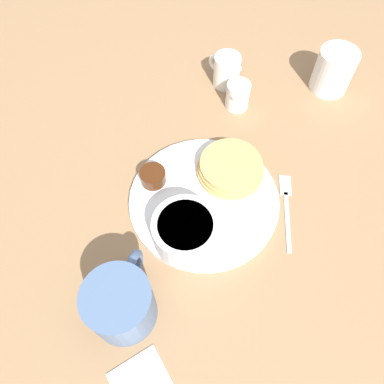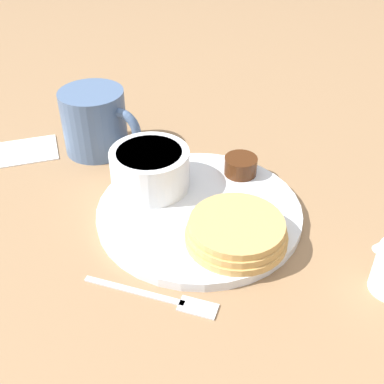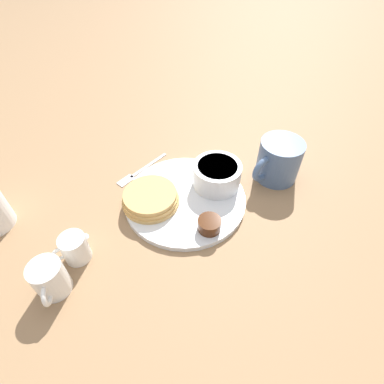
% 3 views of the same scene
% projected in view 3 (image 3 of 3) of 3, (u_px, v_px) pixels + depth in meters
% --- Properties ---
extents(ground_plane, '(4.00, 4.00, 0.00)m').
position_uv_depth(ground_plane, '(185.00, 201.00, 0.64)').
color(ground_plane, '#93704C').
extents(plate, '(0.26, 0.26, 0.01)m').
position_uv_depth(plate, '(185.00, 199.00, 0.63)').
color(plate, white).
rests_on(plate, ground_plane).
extents(pancake_stack, '(0.12, 0.12, 0.03)m').
position_uv_depth(pancake_stack, '(150.00, 198.00, 0.61)').
color(pancake_stack, tan).
rests_on(pancake_stack, plate).
extents(bowl, '(0.10, 0.10, 0.05)m').
position_uv_depth(bowl, '(217.00, 174.00, 0.64)').
color(bowl, white).
rests_on(bowl, plate).
extents(syrup_cup, '(0.04, 0.04, 0.02)m').
position_uv_depth(syrup_cup, '(209.00, 224.00, 0.56)').
color(syrup_cup, '#47230F').
rests_on(syrup_cup, plate).
extents(butter_ramekin, '(0.05, 0.05, 0.04)m').
position_uv_depth(butter_ramekin, '(225.00, 181.00, 0.64)').
color(butter_ramekin, white).
rests_on(butter_ramekin, plate).
extents(coffee_mug, '(0.11, 0.11, 0.09)m').
position_uv_depth(coffee_mug, '(278.00, 161.00, 0.66)').
color(coffee_mug, slate).
rests_on(coffee_mug, ground_plane).
extents(creamer_pitcher_near, '(0.05, 0.06, 0.06)m').
position_uv_depth(creamer_pitcher_near, '(75.00, 248.00, 0.52)').
color(creamer_pitcher_near, white).
rests_on(creamer_pitcher_near, ground_plane).
extents(creamer_pitcher_far, '(0.08, 0.05, 0.07)m').
position_uv_depth(creamer_pitcher_far, '(50.00, 279.00, 0.48)').
color(creamer_pitcher_far, white).
rests_on(creamer_pitcher_far, ground_plane).
extents(fork, '(0.13, 0.09, 0.00)m').
position_uv_depth(fork, '(138.00, 172.00, 0.70)').
color(fork, silver).
rests_on(fork, ground_plane).
extents(napkin, '(0.10, 0.08, 0.00)m').
position_uv_depth(napkin, '(280.00, 147.00, 0.76)').
color(napkin, white).
rests_on(napkin, ground_plane).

